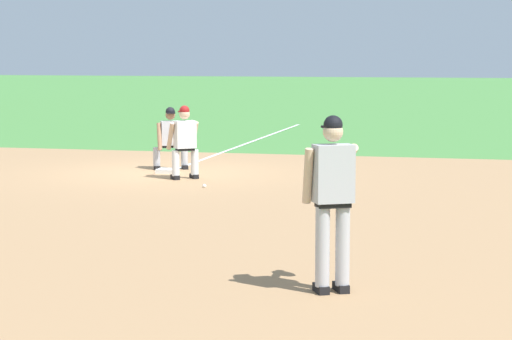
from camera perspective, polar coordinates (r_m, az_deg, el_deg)
name	(u,v)px	position (r m, az deg, el deg)	size (l,w,h in m)	color
ground_plane	(167,173)	(20.81, -5.12, -0.17)	(160.00, 160.00, 0.00)	#47843D
infield_dirt_patch	(222,213)	(15.59, -1.95, -2.47)	(18.00, 18.00, 0.01)	#A87F56
foul_line_stripe	(249,143)	(27.60, -0.40, 1.58)	(14.22, 0.10, 0.00)	white
first_base_bag	(167,171)	(20.80, -5.12, -0.05)	(0.38, 0.38, 0.09)	white
baseball	(204,186)	(18.48, -2.96, -0.92)	(0.07, 0.07, 0.07)	white
pitcher	(333,192)	(10.36, 4.44, -1.28)	(0.83, 0.58, 1.86)	black
first_baseman	(172,136)	(21.32, -4.83, 1.97)	(0.83, 1.00, 1.34)	black
baserunner	(185,139)	(19.69, -4.09, 1.76)	(0.65, 0.68, 1.46)	black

